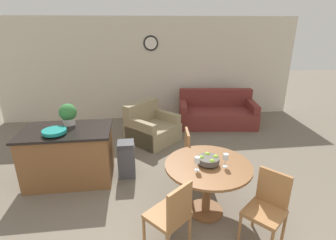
{
  "coord_description": "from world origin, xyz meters",
  "views": [
    {
      "loc": [
        -0.44,
        -1.79,
        2.53
      ],
      "look_at": [
        0.08,
        2.38,
        0.97
      ],
      "focal_mm": 28.0,
      "sensor_mm": 36.0,
      "label": 1
    }
  ],
  "objects_px": {
    "kitchen_island": "(69,155)",
    "dining_chair_near_left": "(172,214)",
    "dining_table": "(208,176)",
    "fruit_bowl": "(209,160)",
    "dining_chair_far_side": "(194,154)",
    "couch": "(217,113)",
    "teal_bowl": "(54,131)",
    "potted_plant": "(68,114)",
    "trash_bin": "(127,159)",
    "dining_chair_near_right": "(268,205)",
    "wine_glass_left": "(197,161)",
    "wine_glass_right": "(226,157)",
    "armchair": "(151,128)"
  },
  "relations": [
    {
      "from": "dining_chair_near_left",
      "to": "dining_chair_far_side",
      "type": "distance_m",
      "value": 1.5
    },
    {
      "from": "dining_chair_far_side",
      "to": "couch",
      "type": "height_order",
      "value": "dining_chair_far_side"
    },
    {
      "from": "dining_chair_near_left",
      "to": "trash_bin",
      "type": "bearing_deg",
      "value": 67.87
    },
    {
      "from": "teal_bowl",
      "to": "couch",
      "type": "height_order",
      "value": "teal_bowl"
    },
    {
      "from": "dining_chair_far_side",
      "to": "teal_bowl",
      "type": "relative_size",
      "value": 2.51
    },
    {
      "from": "teal_bowl",
      "to": "kitchen_island",
      "type": "bearing_deg",
      "value": 56.45
    },
    {
      "from": "dining_table",
      "to": "kitchen_island",
      "type": "bearing_deg",
      "value": 151.74
    },
    {
      "from": "potted_plant",
      "to": "trash_bin",
      "type": "relative_size",
      "value": 0.57
    },
    {
      "from": "trash_bin",
      "to": "dining_chair_near_left",
      "type": "bearing_deg",
      "value": -71.91
    },
    {
      "from": "kitchen_island",
      "to": "trash_bin",
      "type": "xyz_separation_m",
      "value": [
        0.94,
        0.0,
        -0.15
      ]
    },
    {
      "from": "dining_chair_near_right",
      "to": "kitchen_island",
      "type": "height_order",
      "value": "kitchen_island"
    },
    {
      "from": "teal_bowl",
      "to": "armchair",
      "type": "height_order",
      "value": "teal_bowl"
    },
    {
      "from": "fruit_bowl",
      "to": "wine_glass_right",
      "type": "xyz_separation_m",
      "value": [
        0.2,
        -0.09,
        0.07
      ]
    },
    {
      "from": "fruit_bowl",
      "to": "dining_chair_far_side",
      "type": "bearing_deg",
      "value": 90.52
    },
    {
      "from": "teal_bowl",
      "to": "potted_plant",
      "type": "distance_m",
      "value": 0.45
    },
    {
      "from": "fruit_bowl",
      "to": "potted_plant",
      "type": "relative_size",
      "value": 0.79
    },
    {
      "from": "kitchen_island",
      "to": "couch",
      "type": "height_order",
      "value": "kitchen_island"
    },
    {
      "from": "potted_plant",
      "to": "couch",
      "type": "height_order",
      "value": "potted_plant"
    },
    {
      "from": "teal_bowl",
      "to": "armchair",
      "type": "xyz_separation_m",
      "value": [
        1.58,
        1.59,
        -0.68
      ]
    },
    {
      "from": "fruit_bowl",
      "to": "wine_glass_right",
      "type": "distance_m",
      "value": 0.23
    },
    {
      "from": "fruit_bowl",
      "to": "kitchen_island",
      "type": "xyz_separation_m",
      "value": [
        -2.07,
        1.11,
        -0.38
      ]
    },
    {
      "from": "dining_chair_near_right",
      "to": "armchair",
      "type": "height_order",
      "value": "dining_chair_near_right"
    },
    {
      "from": "teal_bowl",
      "to": "wine_glass_right",
      "type": "bearing_deg",
      "value": -23.18
    },
    {
      "from": "dining_chair_near_left",
      "to": "trash_bin",
      "type": "relative_size",
      "value": 1.42
    },
    {
      "from": "fruit_bowl",
      "to": "armchair",
      "type": "bearing_deg",
      "value": 103.43
    },
    {
      "from": "wine_glass_right",
      "to": "armchair",
      "type": "relative_size",
      "value": 0.14
    },
    {
      "from": "dining_table",
      "to": "armchair",
      "type": "relative_size",
      "value": 0.88
    },
    {
      "from": "dining_chair_near_left",
      "to": "wine_glass_right",
      "type": "distance_m",
      "value": 1.0
    },
    {
      "from": "fruit_bowl",
      "to": "armchair",
      "type": "relative_size",
      "value": 0.22
    },
    {
      "from": "kitchen_island",
      "to": "dining_chair_near_left",
      "type": "bearing_deg",
      "value": -48.52
    },
    {
      "from": "dining_table",
      "to": "dining_chair_near_left",
      "type": "bearing_deg",
      "value": -134.6
    },
    {
      "from": "potted_plant",
      "to": "trash_bin",
      "type": "distance_m",
      "value": 1.24
    },
    {
      "from": "kitchen_island",
      "to": "teal_bowl",
      "type": "xyz_separation_m",
      "value": [
        -0.12,
        -0.18,
        0.5
      ]
    },
    {
      "from": "potted_plant",
      "to": "dining_chair_near_right",
      "type": "bearing_deg",
      "value": -35.92
    },
    {
      "from": "dining_table",
      "to": "fruit_bowl",
      "type": "xyz_separation_m",
      "value": [
        0.0,
        0.0,
        0.25
      ]
    },
    {
      "from": "teal_bowl",
      "to": "couch",
      "type": "xyz_separation_m",
      "value": [
        3.36,
        2.42,
        -0.67
      ]
    },
    {
      "from": "dining_chair_near_right",
      "to": "couch",
      "type": "xyz_separation_m",
      "value": [
        0.59,
        3.93,
        -0.21
      ]
    },
    {
      "from": "teal_bowl",
      "to": "couch",
      "type": "distance_m",
      "value": 4.19
    },
    {
      "from": "dining_table",
      "to": "potted_plant",
      "type": "distance_m",
      "value": 2.5
    },
    {
      "from": "dining_chair_near_left",
      "to": "kitchen_island",
      "type": "relative_size",
      "value": 0.63
    },
    {
      "from": "couch",
      "to": "potted_plant",
      "type": "bearing_deg",
      "value": -140.8
    },
    {
      "from": "dining_chair_near_left",
      "to": "trash_bin",
      "type": "distance_m",
      "value": 1.79
    },
    {
      "from": "dining_table",
      "to": "dining_chair_near_right",
      "type": "xyz_separation_m",
      "value": [
        0.58,
        -0.57,
        -0.09
      ]
    },
    {
      "from": "dining_chair_far_side",
      "to": "wine_glass_left",
      "type": "height_order",
      "value": "wine_glass_left"
    },
    {
      "from": "dining_table",
      "to": "potted_plant",
      "type": "relative_size",
      "value": 3.19
    },
    {
      "from": "armchair",
      "to": "fruit_bowl",
      "type": "bearing_deg",
      "value": -119.04
    },
    {
      "from": "wine_glass_right",
      "to": "trash_bin",
      "type": "distance_m",
      "value": 1.88
    },
    {
      "from": "dining_chair_far_side",
      "to": "couch",
      "type": "bearing_deg",
      "value": 159.86
    },
    {
      "from": "fruit_bowl",
      "to": "dining_table",
      "type": "bearing_deg",
      "value": -132.85
    },
    {
      "from": "fruit_bowl",
      "to": "teal_bowl",
      "type": "height_order",
      "value": "teal_bowl"
    }
  ]
}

